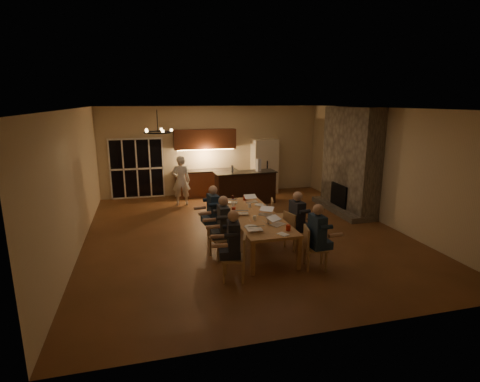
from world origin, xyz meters
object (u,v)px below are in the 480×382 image
Objects in this scene: can_silver at (268,221)px; bar_bottle at (232,169)px; chair_right_near at (316,248)px; bar_blender at (258,165)px; laptop_d at (266,210)px; laptop_f at (251,198)px; redcup_near at (288,228)px; person_right_near at (317,237)px; person_left_mid at (224,226)px; dining_table at (254,230)px; plate_left at (251,227)px; laptop_b at (278,220)px; chair_left_mid at (221,238)px; mug_back at (233,205)px; plate_near at (275,219)px; chair_left_far at (216,222)px; refrigerator at (264,166)px; laptop_e at (231,199)px; bar_island at (245,187)px; standing_person at (181,181)px; chandelier at (158,132)px; chair_left_near at (234,258)px; plate_far at (259,205)px; chair_right_far at (280,216)px; person_left_far at (213,213)px; mug_mid at (250,205)px; laptop_c at (242,209)px; person_right_mid at (297,221)px; redcup_mid at (234,210)px; person_left_near at (233,245)px; redcup_far at (245,198)px; can_cola at (233,198)px; can_right at (267,207)px; laptop_a at (255,225)px.

can_silver is 4.40m from bar_bottle.
bar_blender is at bearing 8.50° from chair_right_near.
laptop_f is (0.00, 1.21, 0.00)m from laptop_d.
redcup_near is (0.11, -1.15, -0.05)m from laptop_d.
person_right_near is 1.00× the size of person_left_mid.
plate_left is at bearing -111.04° from dining_table.
laptop_b and laptop_f have the same top height.
chair_left_mid reaches higher than can_silver.
mug_back is 1.43m from plate_near.
bar_blender is at bearing 150.13° from chair_left_far.
plate_near is (0.24, 0.25, -0.05)m from can_silver.
refrigerator is 1.54m from bar_blender.
person_left_mid is 1.75m from laptop_e.
bar_island is 2.15m from standing_person.
chandelier is 5.84× the size of mug_back.
chair_left_near reaches higher than plate_left.
plate_left is 1.76m from plate_far.
can_silver is (1.02, -0.18, 0.37)m from chair_left_mid.
laptop_d is at bearing 155.67° from chair_right_far.
chair_left_far is 2.78m from chandelier.
redcup_near is (1.28, -0.70, 0.37)m from chair_left_mid.
plate_left and plate_far have the same top height.
chair_left_mid is at bearing 170.25° from can_silver.
person_left_far reaches higher than plate_near.
mug_mid is 0.42× the size of plate_far.
chandelier reaches higher than laptop_c.
mug_back is at bearing 37.92° from person_right_mid.
bar_island is at bearing 52.77° from chandelier.
laptop_b is 1.62m from plate_far.
chair_right_far is 1.52× the size of chandelier.
redcup_mid is (-0.67, 0.43, -0.05)m from laptop_d.
plate_far is (1.21, 1.24, 0.07)m from person_left_mid.
person_left_near is at bearing -132.33° from bar_blender.
person_right_near is 1.15m from can_silver.
dining_table is 0.76m from mug_mid.
redcup_far is 0.32m from can_cola.
chair_right_far reaches higher than can_right.
laptop_c reaches higher than plate_left.
redcup_far is at bearing 83.92° from dining_table.
laptop_f is (1.15, 2.75, 0.42)m from chair_left_near.
redcup_mid is at bearing -82.50° from laptop_a.
chair_left_near is 1.75m from chair_right_near.
person_left_near is at bearing -112.95° from refrigerator.
chair_left_near is 7.42× the size of redcup_mid.
chair_left_far is 0.64× the size of person_left_near.
mug_back is at bearing 113.91° from chair_left_far.
redcup_far is (0.98, 1.81, 0.12)m from person_left_mid.
laptop_a is at bearing 62.06° from person_right_near.
laptop_b is 1.74m from mug_back.
person_right_near is (0.06, -5.27, 0.15)m from bar_island.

